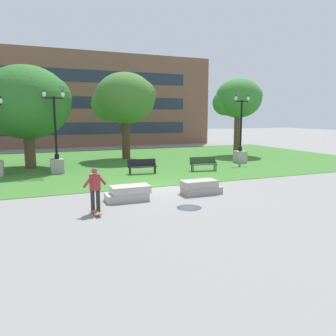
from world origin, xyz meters
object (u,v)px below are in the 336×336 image
(skateboard, at_px, (96,212))
(lamp_post_center, at_px, (57,157))
(lamp_post_left, at_px, (240,149))
(person_skateboarder, at_px, (95,187))
(park_bench_near_left, at_px, (142,165))
(park_bench_near_right, at_px, (203,163))
(concrete_block_left, at_px, (200,187))
(concrete_block_center, at_px, (128,193))

(skateboard, height_order, lamp_post_center, lamp_post_center)
(lamp_post_left, xyz_separation_m, lamp_post_center, (-13.62, 0.17, -0.00))
(person_skateboarder, bearing_deg, park_bench_near_left, 60.80)
(skateboard, height_order, lamp_post_left, lamp_post_left)
(park_bench_near_right, height_order, lamp_post_center, lamp_post_center)
(person_skateboarder, relative_size, park_bench_near_right, 0.92)
(concrete_block_left, height_order, skateboard, concrete_block_left)
(park_bench_near_left, relative_size, park_bench_near_right, 0.99)
(skateboard, xyz_separation_m, park_bench_near_right, (8.31, 7.25, 0.45))
(concrete_block_left, bearing_deg, lamp_post_center, 125.24)
(concrete_block_left, bearing_deg, park_bench_near_left, 98.61)
(lamp_post_left, bearing_deg, park_bench_near_right, -151.77)
(concrete_block_center, distance_m, person_skateboarder, 2.17)
(concrete_block_center, bearing_deg, person_skateboarder, -141.36)
(concrete_block_left, distance_m, person_skateboarder, 5.27)
(concrete_block_left, height_order, lamp_post_left, lamp_post_left)
(lamp_post_left, bearing_deg, lamp_post_center, 179.28)
(park_bench_near_right, relative_size, lamp_post_left, 0.36)
(concrete_block_center, height_order, person_skateboarder, person_skateboarder)
(person_skateboarder, xyz_separation_m, lamp_post_left, (12.79, 9.43, 0.10))
(concrete_block_left, height_order, lamp_post_center, lamp_post_center)
(concrete_block_left, height_order, park_bench_near_left, park_bench_near_left)
(person_skateboarder, bearing_deg, lamp_post_center, 94.90)
(person_skateboarder, relative_size, lamp_post_center, 0.33)
(lamp_post_left, bearing_deg, concrete_block_left, -133.31)
(lamp_post_left, bearing_deg, concrete_block_center, -143.95)
(concrete_block_center, relative_size, park_bench_near_left, 1.03)
(concrete_block_left, distance_m, lamp_post_center, 10.26)
(concrete_block_left, relative_size, skateboard, 1.81)
(lamp_post_center, bearing_deg, park_bench_near_left, -23.71)
(concrete_block_left, bearing_deg, concrete_block_center, 179.22)
(person_skateboarder, xyz_separation_m, skateboard, (-0.04, -0.26, -0.88))
(park_bench_near_right, bearing_deg, park_bench_near_left, 174.22)
(concrete_block_left, distance_m, lamp_post_left, 11.27)
(concrete_block_center, xyz_separation_m, skateboard, (-1.65, -1.55, -0.22))
(concrete_block_center, height_order, park_bench_near_right, park_bench_near_right)
(park_bench_near_right, bearing_deg, lamp_post_left, 28.23)
(person_skateboarder, distance_m, lamp_post_center, 9.63)
(skateboard, xyz_separation_m, lamp_post_center, (-0.79, 9.85, 0.98))
(person_skateboarder, distance_m, lamp_post_left, 15.89)
(concrete_block_center, distance_m, lamp_post_center, 8.69)
(person_skateboarder, relative_size, lamp_post_left, 0.33)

